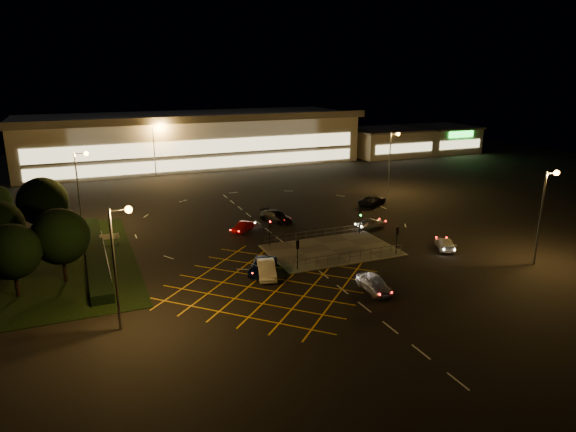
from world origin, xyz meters
name	(u,v)px	position (x,y,z in m)	size (l,w,h in m)	color
ground	(308,248)	(0.00, 0.00, 0.00)	(180.00, 180.00, 0.00)	black
pedestrian_island	(331,250)	(2.00, -2.00, 0.06)	(14.00, 9.00, 0.12)	#4C4944
grass_verge	(46,264)	(-28.00, 6.00, 0.04)	(18.00, 30.00, 0.08)	black
hedge	(95,253)	(-23.00, 6.00, 0.50)	(2.00, 26.00, 1.00)	black
supermarket	(191,138)	(0.00, 61.95, 5.31)	(72.00, 26.50, 10.50)	beige
retail_unit_a	(388,142)	(46.00, 53.97, 3.21)	(18.80, 14.80, 6.35)	beige
retail_unit_b	(441,138)	(62.00, 53.96, 3.22)	(14.80, 14.80, 6.35)	beige
streetlight_sw	(119,251)	(-21.56, -12.00, 6.56)	(1.78, 0.56, 10.03)	slate
streetlight_se	(545,204)	(20.44, -14.00, 6.56)	(1.78, 0.56, 10.03)	slate
streetlight_nw	(81,179)	(-23.56, 18.00, 6.56)	(1.78, 0.56, 10.03)	slate
streetlight_ne	(392,154)	(24.44, 20.00, 6.56)	(1.78, 0.56, 10.03)	slate
streetlight_far_left	(156,143)	(-9.56, 48.00, 6.56)	(1.78, 0.56, 10.03)	slate
streetlight_far_right	(339,132)	(30.44, 50.00, 6.56)	(1.78, 0.56, 10.03)	slate
signal_sw	(298,249)	(-4.00, -5.99, 2.37)	(0.28, 0.30, 3.15)	black
signal_se	(397,235)	(8.00, -5.99, 2.37)	(0.28, 0.30, 3.15)	black
signal_nw	(270,227)	(-4.00, 1.99, 2.37)	(0.28, 0.30, 3.15)	black
signal_ne	(360,216)	(8.00, 1.99, 2.37)	(0.28, 0.30, 3.15)	black
tree_a	(12,252)	(-30.00, -2.00, 4.33)	(5.04, 5.04, 6.86)	black
tree_c	(43,202)	(-28.00, 14.00, 4.95)	(5.76, 5.76, 7.84)	black
tree_e	(60,237)	(-26.00, 0.00, 4.64)	(5.40, 5.40, 7.35)	black
car_near_silver	(374,283)	(0.52, -13.47, 0.79)	(1.87, 4.64, 1.58)	silver
car_queue_white	(266,269)	(-7.50, -6.25, 0.79)	(1.67, 4.79, 1.58)	silver
car_left_blue	(263,266)	(-7.50, -5.15, 0.71)	(2.35, 5.09, 1.41)	#0B1845
car_far_dkgrey	(276,216)	(0.38, 11.23, 0.75)	(2.10, 5.16, 1.50)	black
car_right_silver	(371,223)	(10.84, 4.04, 0.66)	(1.55, 3.85, 1.31)	silver
car_circ_red	(243,227)	(-5.07, 8.86, 0.61)	(1.29, 3.69, 1.22)	#960A0D
car_east_grey	(372,200)	(17.28, 14.01, 0.74)	(2.44, 5.30, 1.47)	black
car_approach_white	(445,244)	(14.36, -6.49, 0.63)	(1.78, 4.37, 1.27)	silver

